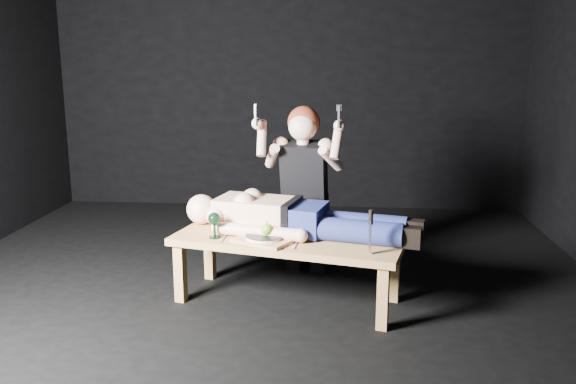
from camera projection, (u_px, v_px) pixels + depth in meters
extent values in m
plane|color=black|center=(258.00, 290.00, 4.28)|extent=(5.00, 5.00, 0.00)
plane|color=black|center=(288.00, 69.00, 6.38)|extent=(5.00, 0.00, 5.00)
cube|color=#AD8242|center=(287.00, 270.00, 4.04)|extent=(1.61, 0.91, 0.45)
cube|color=tan|center=(264.00, 240.00, 3.90)|extent=(0.44, 0.39, 0.02)
cylinder|color=white|center=(264.00, 237.00, 3.90)|extent=(0.32, 0.32, 0.02)
sphere|color=#5EA71D|center=(267.00, 229.00, 3.89)|extent=(0.08, 0.08, 0.08)
cube|color=#B2B2B7|center=(223.00, 239.00, 3.95)|extent=(0.02, 0.16, 0.01)
cube|color=#B2B2B7|center=(295.00, 245.00, 3.82)|extent=(0.03, 0.16, 0.01)
cube|color=#B2B2B7|center=(285.00, 242.00, 3.88)|extent=(0.05, 0.16, 0.01)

